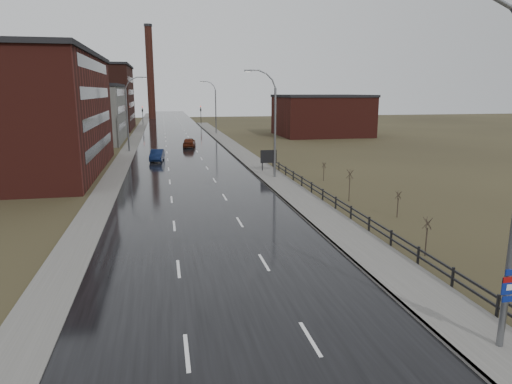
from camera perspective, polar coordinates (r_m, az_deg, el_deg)
name	(u,v)px	position (r m, az deg, el deg)	size (l,w,h in m)	color
road	(182,152)	(71.47, -9.23, 4.96)	(14.00, 300.00, 0.06)	black
sidewalk_right	(275,179)	(48.09, 2.39, 1.58)	(3.20, 180.00, 0.18)	#595651
curb_right	(261,180)	(47.75, 0.62, 1.51)	(0.16, 180.00, 0.18)	slate
sidewalk_left	(127,153)	(71.61, -15.82, 4.69)	(2.40, 260.00, 0.12)	#595651
warehouse_mid	(77,113)	(90.20, -21.51, 9.13)	(16.32, 20.40, 10.50)	slate
warehouse_far	(76,97)	(120.54, -21.59, 10.94)	(26.52, 24.48, 15.50)	#331611
building_right	(321,115)	(98.68, 8.19, 9.49)	(18.36, 16.32, 8.50)	#471914
smokestack	(150,72)	(160.98, -13.09, 14.40)	(2.70, 2.70, 30.70)	#331611
streetlight_main	(511,187)	(17.36, 29.27, 0.58)	(3.91, 0.29, 12.11)	slate
streetlight_right_mid	(272,124)	(48.29, 2.05, 8.51)	(3.36, 0.28, 11.35)	slate
streetlight_left	(129,114)	(73.07, -15.58, 9.41)	(3.36, 0.28, 11.35)	slate
streetlight_right_far	(214,107)	(101.51, -5.23, 10.53)	(3.36, 0.28, 11.35)	slate
guardrail	(355,213)	(33.05, 12.26, -2.64)	(0.10, 53.05, 1.10)	black
shrub_c	(427,236)	(27.57, 20.55, -5.13)	(0.54, 0.57, 2.26)	#382D23
shrub_d	(398,203)	(35.31, 17.32, -1.38)	(0.48, 0.50, 1.99)	#382D23
shrub_e	(350,184)	(39.45, 11.62, 0.94)	(0.64, 0.68, 2.73)	#382D23
shrub_f	(324,171)	(48.15, 8.47, 2.61)	(0.47, 0.49, 1.95)	#382D23
billboard	(269,157)	(52.95, 1.57, 4.37)	(1.91, 0.17, 2.55)	black
traffic_light_left	(142,108)	(131.01, -14.03, 10.10)	(0.58, 2.73, 5.30)	black
traffic_light_right	(201,108)	(131.35, -6.93, 10.38)	(0.58, 2.73, 5.30)	black
car_near	(157,156)	(62.68, -12.26, 4.48)	(1.61, 4.62, 1.52)	#0B1637
car_far	(189,143)	(77.09, -8.35, 6.11)	(1.92, 4.78, 1.63)	#4C1B0C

